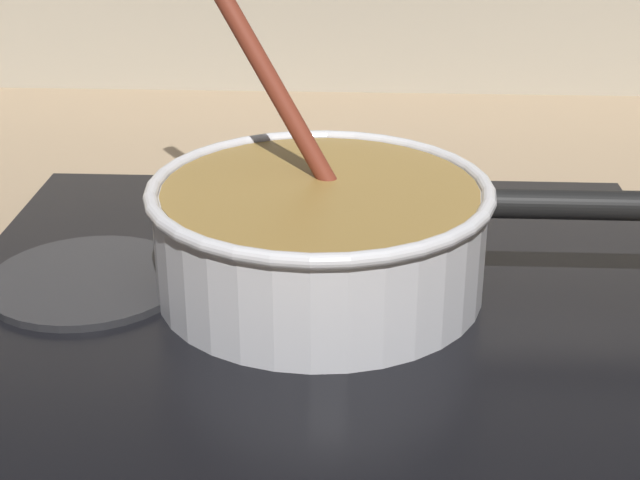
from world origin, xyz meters
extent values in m
cube|color=#9E8466|center=(0.00, 0.00, -0.02)|extent=(2.40, 1.60, 0.04)
cube|color=black|center=(-0.03, 0.18, 0.01)|extent=(0.56, 0.48, 0.01)
torus|color=#592D0C|center=(-0.03, 0.18, 0.02)|extent=(0.17, 0.17, 0.01)
cylinder|color=#262628|center=(-0.20, 0.18, 0.01)|extent=(0.16, 0.16, 0.01)
cylinder|color=silver|center=(-0.03, 0.18, 0.05)|extent=(0.25, 0.25, 0.08)
cylinder|color=olive|center=(-0.03, 0.18, 0.06)|extent=(0.23, 0.23, 0.08)
torus|color=silver|center=(-0.03, 0.18, 0.09)|extent=(0.26, 0.26, 0.01)
cylinder|color=black|center=(0.18, 0.18, 0.08)|extent=(0.17, 0.02, 0.02)
cylinder|color=beige|center=(-0.09, 0.14, 0.08)|extent=(0.04, 0.04, 0.01)
cylinder|color=#E5CC7A|center=(0.04, 0.20, 0.08)|extent=(0.03, 0.03, 0.01)
cylinder|color=#E5CC7A|center=(-0.06, 0.21, 0.08)|extent=(0.04, 0.04, 0.01)
cylinder|color=beige|center=(-0.02, 0.14, 0.08)|extent=(0.03, 0.03, 0.01)
cylinder|color=maroon|center=(-0.09, 0.24, 0.20)|extent=(0.17, 0.09, 0.25)
cube|color=brown|center=(-0.01, 0.20, 0.08)|extent=(0.05, 0.04, 0.01)
camera|label=1|loc=(0.01, -0.47, 0.35)|focal=54.26mm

